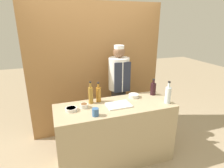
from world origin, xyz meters
TOP-DOWN VIEW (x-y plane):
  - ground_plane at (0.00, 0.00)m, footprint 14.00×14.00m
  - cabinet_wall at (0.00, 1.03)m, footprint 2.46×0.18m
  - counter at (0.00, 0.00)m, footprint 1.71×0.66m
  - sauce_bowl_brown at (-0.43, 0.07)m, footprint 0.11×0.11m
  - sauce_bowl_green at (-0.62, 0.03)m, footprint 0.16×0.16m
  - sauce_bowl_purple at (0.38, 0.18)m, footprint 0.16×0.16m
  - cutting_board at (0.04, -0.03)m, footprint 0.34×0.25m
  - bottle_wine at (0.73, 0.18)m, footprint 0.09×0.09m
  - bottle_vinegar at (-0.31, 0.19)m, footprint 0.07×0.07m
  - bottle_clear at (0.75, -0.18)m, footprint 0.09×0.09m
  - bottle_amber at (-0.19, 0.20)m, footprint 0.07×0.07m
  - cup_blue at (-0.34, -0.21)m, footprint 0.09×0.09m
  - chef_center at (0.29, 0.60)m, footprint 0.36×0.36m

SIDE VIEW (x-z plane):
  - ground_plane at x=0.00m, z-range 0.00..0.00m
  - counter at x=0.00m, z-range 0.00..0.93m
  - chef_center at x=0.29m, z-range 0.07..1.77m
  - cutting_board at x=0.04m, z-range 0.93..0.95m
  - sauce_bowl_green at x=-0.62m, z-range 0.93..0.97m
  - sauce_bowl_purple at x=0.38m, z-range 0.93..0.99m
  - sauce_bowl_brown at x=-0.43m, z-range 0.93..0.99m
  - cup_blue at x=-0.34m, z-range 0.93..1.03m
  - bottle_wine at x=0.73m, z-range 0.90..1.17m
  - bottle_amber at x=-0.19m, z-range 0.90..1.20m
  - bottle_vinegar at x=-0.31m, z-range 0.89..1.23m
  - bottle_clear at x=0.75m, z-range 0.89..1.23m
  - cabinet_wall at x=0.00m, z-range 0.00..2.40m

